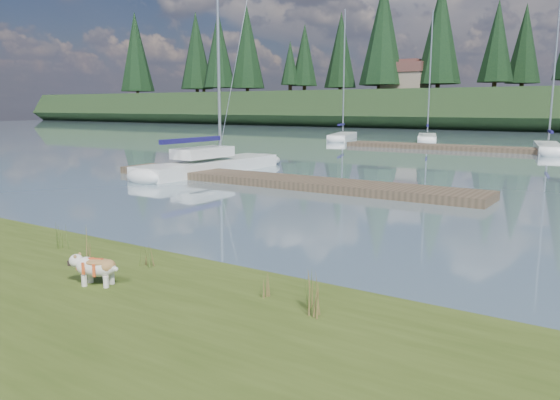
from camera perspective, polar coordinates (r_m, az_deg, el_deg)
The scene contains 20 objects.
ground at distance 39.46m, azimuth 22.20°, elevation 4.69°, with size 200.00×200.00×0.00m, color gray.
bulldog at distance 8.75m, azimuth -18.68°, elevation -6.60°, with size 0.79×0.52×0.46m.
sailboat_main at distance 25.85m, azimuth -6.34°, elevation 3.96°, with size 1.91×9.25×13.24m.
dock_near at distance 21.30m, azimuth -0.13°, elevation 2.04°, with size 16.00×2.00×0.30m, color #4C3D2C.
dock_far at distance 39.11m, azimuth 25.09°, elevation 4.67°, with size 26.00×2.20×0.30m, color #4C3D2C.
sailboat_bg_0 at distance 50.39m, azimuth 6.70°, elevation 6.67°, with size 3.81×7.97×11.42m.
sailboat_bg_1 at distance 49.66m, azimuth 15.13°, elevation 6.37°, with size 3.67×7.43×11.03m.
sailboat_bg_2 at distance 40.89m, azimuth 26.14°, elevation 5.03°, with size 2.88×7.45×11.05m.
weed_0 at distance 10.22m, azimuth -19.61°, elevation -4.38°, with size 0.17×0.14×0.67m.
weed_1 at distance 9.54m, azimuth -13.79°, elevation -5.68°, with size 0.17×0.14×0.44m.
weed_2 at distance 7.45m, azimuth 3.25°, elevation -9.50°, with size 0.17×0.14×0.53m.
weed_3 at distance 11.13m, azimuth -21.81°, elevation -3.70°, with size 0.17×0.14×0.53m.
weed_4 at distance 7.88m, azimuth -1.74°, elevation -8.83°, with size 0.17×0.14×0.40m.
weed_5 at distance 7.13m, azimuth 3.54°, elevation -9.77°, with size 0.17×0.14×0.71m.
mud_lip at distance 10.79m, azimuth -13.77°, elevation -6.42°, with size 60.00×0.50×0.14m, color #33281C.
conifer_0 at distance 98.65m, azimuth -6.43°, elevation 15.36°, with size 5.72×5.72×14.15m.
conifer_1 at distance 93.14m, azimuth 2.59°, elevation 14.90°, with size 4.40×4.40×11.30m.
conifer_2 at distance 83.92m, azimuth 10.72°, elevation 16.86°, with size 6.60×6.60×16.05m.
conifer_3 at distance 82.96m, azimuth 21.74°, elevation 15.17°, with size 4.84×4.84×12.25m.
house_0 at distance 84.11m, azimuth 13.05°, elevation 12.50°, with size 6.30×5.30×4.65m.
Camera 1 is at (7.67, -8.58, 3.04)m, focal length 35.00 mm.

